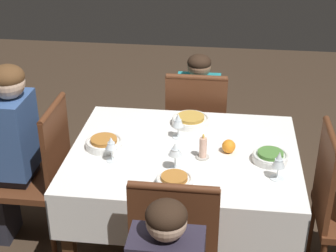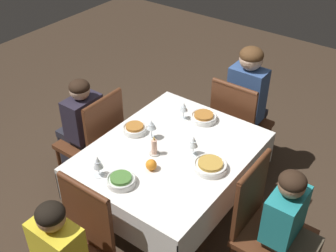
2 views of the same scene
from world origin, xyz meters
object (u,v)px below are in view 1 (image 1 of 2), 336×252
Objects in this scene: wine_glass_west at (279,161)px; candle_centerpiece at (203,149)px; chair_south at (196,126)px; wine_glass_east at (111,144)px; dining_table at (184,166)px; orange_fruit at (229,146)px; bowl_east at (104,143)px; bowl_south at (191,120)px; chair_east at (39,170)px; bowl_west at (270,157)px; person_child_teal at (198,111)px; wine_glass_north at (175,150)px; bowl_north at (174,181)px; person_adult_denim at (9,146)px; wine_glass_south at (178,121)px.

wine_glass_west reaches higher than candle_centerpiece.
wine_glass_east is at bearing 66.92° from chair_south.
dining_table is 16.85× the size of orange_fruit.
bowl_east and bowl_south have the same top height.
chair_east is 5.06× the size of bowl_west.
person_child_teal is 1.16m from wine_glass_north.
bowl_north is (0.03, 1.27, 0.23)m from person_child_teal.
bowl_north is at bearing 87.99° from bowl_south.
bowl_east is at bearing 2.22° from dining_table.
chair_south is 0.50m from bowl_south.
wine_glass_east is at bearing 6.73° from bowl_west.
person_adult_denim is at bearing -90.00° from chair_east.
chair_east is 4.19× the size of bowl_south.
wine_glass_north is at bearing 87.24° from chair_south.
chair_east is 0.22m from person_adult_denim.
bowl_east is at bearing -12.29° from wine_glass_west.
person_child_teal is at bearing -67.81° from wine_glass_west.
bowl_east is 2.74× the size of orange_fruit.
wine_glass_east reaches higher than bowl_east.
chair_east reaches higher than wine_glass_north.
bowl_south is 0.39m from orange_fruit.
bowl_east is at bearing -23.30° from wine_glass_north.
wine_glass_east is at bearing -28.57° from bowl_north.
chair_east is 0.95× the size of person_child_teal.
dining_table is 8.21× the size of wine_glass_south.
wine_glass_south is 0.65m from wine_glass_west.
wine_glass_east is at bearing 71.87° from person_adult_denim.
chair_east is 6.68× the size of wine_glass_east.
person_adult_denim is at bearing 39.24° from person_child_teal.
wine_glass_east reaches higher than bowl_west.
bowl_north is 0.96× the size of bowl_west.
wine_glass_east is (-0.51, 0.22, 0.33)m from chair_east.
person_child_teal is (-0.02, -0.93, -0.10)m from dining_table.
chair_south reaches higher than bowl_north.
bowl_south is at bearing -39.78° from bowl_west.
bowl_north is (-0.86, 0.41, 0.26)m from chair_east.
bowl_west is at bearing 85.36° from person_adult_denim.
wine_glass_east is at bearing 15.20° from orange_fruit.
wine_glass_west reaches higher than bowl_south.
wine_glass_east is 0.93× the size of wine_glass_south.
chair_south reaches higher than dining_table.
wine_glass_west reaches higher than orange_fruit.
person_adult_denim reaches higher than wine_glass_south.
person_adult_denim is 1.36m from person_child_teal.
wine_glass_north is (0.05, 1.12, 0.31)m from person_child_teal.
bowl_north is 0.17m from wine_glass_north.
bowl_east is 1.08× the size of bowl_west.
wine_glass_east is at bearing 22.48° from dining_table.
chair_south is at bearing -120.89° from bowl_east.
bowl_south is 1.48× the size of wine_glass_west.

